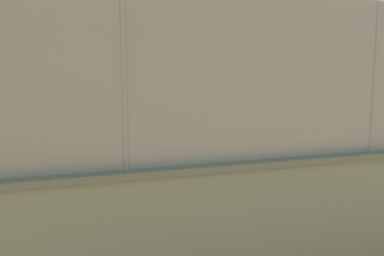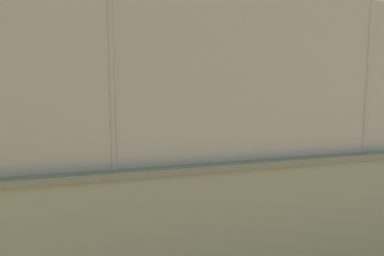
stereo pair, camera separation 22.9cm
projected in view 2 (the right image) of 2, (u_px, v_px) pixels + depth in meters
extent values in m
plane|color=#A36B42|center=(207.00, 134.00, 19.25)|extent=(260.00, 260.00, 0.00)
cylinder|color=gray|center=(367.00, 78.00, 5.45)|extent=(0.07, 0.07, 2.01)
cylinder|color=gray|center=(112.00, 79.00, 4.46)|extent=(0.07, 0.07, 2.01)
cylinder|color=#591919|center=(107.00, 153.00, 12.97)|extent=(0.20, 0.20, 0.74)
cylinder|color=#591919|center=(109.00, 152.00, 13.17)|extent=(0.20, 0.20, 0.74)
cylinder|color=#D14C42|center=(107.00, 132.00, 12.98)|extent=(0.46, 0.46, 0.55)
cylinder|color=#936B4C|center=(105.00, 130.00, 12.68)|extent=(0.50, 0.33, 0.16)
cylinder|color=#936B4C|center=(120.00, 128.00, 13.17)|extent=(0.50, 0.33, 0.16)
sphere|color=#936B4C|center=(107.00, 121.00, 12.93)|extent=(0.21, 0.21, 0.21)
cylinder|color=navy|center=(107.00, 118.00, 12.92)|extent=(0.30, 0.30, 0.05)
cylinder|color=black|center=(125.00, 128.00, 13.13)|extent=(0.28, 0.18, 0.04)
ellipsoid|color=#333338|center=(131.00, 128.00, 13.08)|extent=(0.28, 0.17, 0.24)
cylinder|color=#591919|center=(78.00, 137.00, 15.90)|extent=(0.21, 0.21, 0.78)
cylinder|color=#591919|center=(82.00, 136.00, 16.07)|extent=(0.21, 0.21, 0.78)
cylinder|color=white|center=(80.00, 120.00, 15.89)|extent=(0.48, 0.48, 0.57)
cylinder|color=#D8AD84|center=(75.00, 118.00, 15.59)|extent=(0.44, 0.46, 0.17)
cylinder|color=#D8AD84|center=(91.00, 116.00, 15.98)|extent=(0.44, 0.46, 0.17)
sphere|color=#D8AD84|center=(79.00, 109.00, 15.83)|extent=(0.22, 0.22, 0.22)
cylinder|color=white|center=(79.00, 107.00, 15.82)|extent=(0.33, 0.33, 0.05)
sphere|color=yellow|center=(149.00, 171.00, 11.85)|extent=(0.15, 0.15, 0.15)
cube|color=#4C6B4C|center=(80.00, 226.00, 6.65)|extent=(1.61, 0.41, 0.06)
cube|color=#4C6B4C|center=(80.00, 216.00, 6.47)|extent=(1.60, 0.07, 0.40)
cube|color=#333338|center=(120.00, 234.00, 6.87)|extent=(0.07, 0.38, 0.45)
cube|color=#333338|center=(39.00, 244.00, 6.49)|extent=(0.07, 0.38, 0.45)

